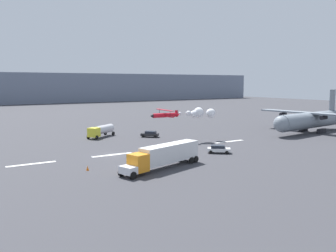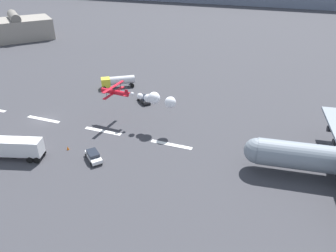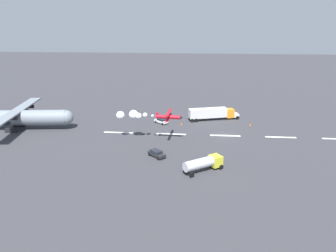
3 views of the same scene
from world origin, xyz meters
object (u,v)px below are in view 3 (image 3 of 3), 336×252
semi_truck_orange (212,113)px  followme_car_yellow (161,121)px  fuel_tanker_truck (204,163)px  stunt_biplane_red (138,115)px  traffic_cone_far (181,124)px  airport_staff_sedan (157,153)px  cargo_transport_plane (22,117)px  traffic_cone_near (250,125)px

semi_truck_orange → followme_car_yellow: (15.24, 4.89, -1.33)m
semi_truck_orange → fuel_tanker_truck: 36.02m
stunt_biplane_red → traffic_cone_far: bearing=-128.7°
stunt_biplane_red → fuel_tanker_truck: bearing=133.9°
followme_car_yellow → airport_staff_sedan: bearing=93.6°
stunt_biplane_red → fuel_tanker_truck: (-16.29, 16.93, -4.72)m
semi_truck_orange → stunt_biplane_red: bearing=44.0°
semi_truck_orange → cargo_transport_plane: bearing=14.3°
semi_truck_orange → traffic_cone_near: semi_truck_orange is taller
followme_car_yellow → traffic_cone_far: 6.17m
cargo_transport_plane → stunt_biplane_red: bearing=171.1°
stunt_biplane_red → airport_staff_sedan: 13.37m
stunt_biplane_red → traffic_cone_near: 34.05m
traffic_cone_near → traffic_cone_far: bearing=2.8°
cargo_transport_plane → followme_car_yellow: 39.30m
airport_staff_sedan → cargo_transport_plane: bearing=-21.8°
cargo_transport_plane → fuel_tanker_truck: size_ratio=3.61×
stunt_biplane_red → semi_truck_orange: size_ratio=1.08×
cargo_transport_plane → stunt_biplane_red: (-33.88, 5.31, 2.95)m
stunt_biplane_red → fuel_tanker_truck: stunt_biplane_red is taller
cargo_transport_plane → semi_truck_orange: (-53.46, -13.63, -1.37)m
semi_truck_orange → fuel_tanker_truck: size_ratio=1.87×
traffic_cone_near → traffic_cone_far: size_ratio=1.00×
followme_car_yellow → airport_staff_sedan: (-1.54, 24.64, 0.00)m
semi_truck_orange → airport_staff_sedan: size_ratio=3.58×
cargo_transport_plane → traffic_cone_near: 64.99m
stunt_biplane_red → followme_car_yellow: 15.75m
airport_staff_sedan → traffic_cone_near: airport_staff_sedan is taller
cargo_transport_plane → traffic_cone_near: cargo_transport_plane is taller
fuel_tanker_truck → traffic_cone_near: fuel_tanker_truck is taller
cargo_transport_plane → fuel_tanker_truck: (-50.16, 22.24, -1.77)m
cargo_transport_plane → semi_truck_orange: size_ratio=1.93×
semi_truck_orange → followme_car_yellow: size_ratio=3.52×
fuel_tanker_truck → followme_car_yellow: fuel_tanker_truck is taller
semi_truck_orange → fuel_tanker_truck: (3.30, 35.87, -0.40)m
fuel_tanker_truck → traffic_cone_far: fuel_tanker_truck is taller
stunt_biplane_red → traffic_cone_near: bearing=-155.4°
semi_truck_orange → traffic_cone_far: bearing=33.0°
semi_truck_orange → followme_car_yellow: semi_truck_orange is taller
fuel_tanker_truck → traffic_cone_near: size_ratio=11.26×
followme_car_yellow → traffic_cone_near: followme_car_yellow is taller
fuel_tanker_truck → traffic_cone_near: bearing=-114.6°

